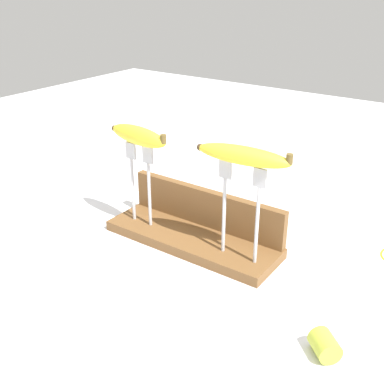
% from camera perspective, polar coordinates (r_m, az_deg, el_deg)
% --- Properties ---
extents(ground_plane, '(3.00, 3.00, 0.00)m').
position_cam_1_polar(ground_plane, '(1.03, -0.00, -6.17)').
color(ground_plane, silver).
extents(wooden_board, '(0.38, 0.13, 0.02)m').
position_cam_1_polar(wooden_board, '(1.03, -0.00, -5.64)').
color(wooden_board, brown).
rests_on(wooden_board, ground).
extents(board_backstop, '(0.38, 0.02, 0.08)m').
position_cam_1_polar(board_backstop, '(1.04, 1.73, -1.87)').
color(board_backstop, brown).
rests_on(board_backstop, wooden_board).
extents(fork_stand_left, '(0.07, 0.01, 0.18)m').
position_cam_1_polar(fork_stand_left, '(1.03, -6.20, 1.80)').
color(fork_stand_left, '#B2B2B7').
rests_on(fork_stand_left, wooden_board).
extents(fork_stand_right, '(0.10, 0.01, 0.19)m').
position_cam_1_polar(fork_stand_right, '(0.90, 5.87, -1.36)').
color(fork_stand_right, '#B2B2B7').
rests_on(fork_stand_right, wooden_board).
extents(banana_raised_left, '(0.16, 0.05, 0.04)m').
position_cam_1_polar(banana_raised_left, '(1.00, -6.45, 6.73)').
color(banana_raised_left, yellow).
rests_on(banana_raised_left, fork_stand_left).
extents(banana_raised_right, '(0.19, 0.06, 0.04)m').
position_cam_1_polar(banana_raised_right, '(0.86, 6.14, 4.39)').
color(banana_raised_right, yellow).
rests_on(banana_raised_right, fork_stand_right).
extents(banana_chunk_near, '(0.06, 0.06, 0.04)m').
position_cam_1_polar(banana_chunk_near, '(0.78, 15.57, -17.20)').
color(banana_chunk_near, '#B2C138').
rests_on(banana_chunk_near, ground).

